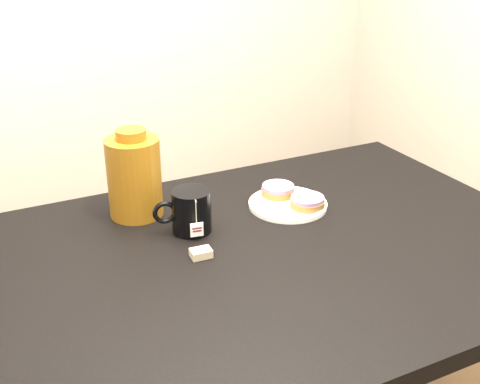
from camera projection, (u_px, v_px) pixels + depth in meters
The scene contains 7 objects.
table at pixel (250, 285), 1.35m from camera, with size 1.40×0.90×0.75m.
plate at pixel (288, 204), 1.52m from camera, with size 0.20×0.20×0.01m.
bagel_back at pixel (278, 190), 1.56m from camera, with size 0.10×0.10×0.03m.
bagel_front at pixel (307, 202), 1.49m from camera, with size 0.12×0.12×0.03m.
mug at pixel (190, 211), 1.38m from camera, with size 0.14×0.11×0.10m.
teabag_pouch at pixel (201, 253), 1.29m from camera, with size 0.04×0.03×0.02m, color #C6B793.
bagel_package at pixel (134, 176), 1.44m from camera, with size 0.16×0.16×0.22m.
Camera 1 is at (-0.52, -1.01, 1.42)m, focal length 45.00 mm.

